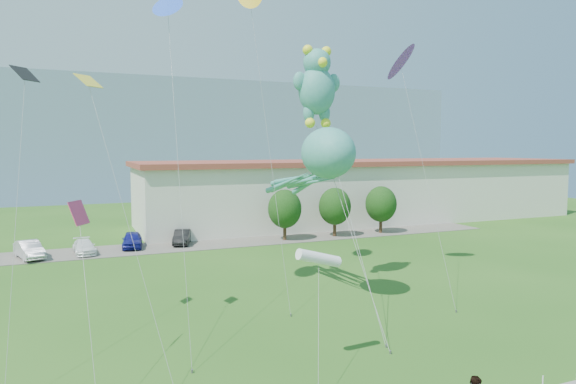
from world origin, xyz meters
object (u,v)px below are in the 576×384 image
at_px(warehouse, 366,190).
at_px(parked_car_blue, 132,240).
at_px(parked_car_black, 182,237).
at_px(teddy_bear_kite, 317,85).
at_px(parked_car_silver, 29,250).
at_px(parked_car_white, 84,247).
at_px(octopus_kite, 319,164).

bearing_deg(warehouse, parked_car_blue, -165.55).
height_order(parked_car_black, teddy_bear_kite, teddy_bear_kite).
distance_m(parked_car_blue, teddy_bear_kite, 26.54).
bearing_deg(parked_car_black, parked_car_blue, -162.64).
xyz_separation_m(parked_car_blue, teddy_bear_kite, (10.09, -20.68, 13.22)).
bearing_deg(parked_car_black, teddy_bear_kite, -58.89).
bearing_deg(parked_car_silver, warehouse, -4.06).
bearing_deg(parked_car_black, parked_car_white, -154.97).
distance_m(warehouse, parked_car_black, 27.97).
relative_size(parked_car_black, octopus_kite, 0.32).
relative_size(parked_car_white, parked_car_black, 1.00).
bearing_deg(parked_car_blue, parked_car_black, 8.03).
distance_m(parked_car_blue, octopus_kite, 26.10).
relative_size(parked_car_silver, parked_car_blue, 1.05).
relative_size(warehouse, parked_car_black, 13.95).
bearing_deg(octopus_kite, teddy_bear_kite, 67.51).
height_order(parked_car_blue, teddy_bear_kite, teddy_bear_kite).
bearing_deg(warehouse, octopus_kite, -125.64).
bearing_deg(parked_car_black, parked_car_silver, -156.09).
bearing_deg(parked_car_white, warehouse, 9.65).
distance_m(parked_car_white, teddy_bear_kite, 27.67).
bearing_deg(teddy_bear_kite, octopus_kite, -112.49).
height_order(parked_car_white, octopus_kite, octopus_kite).
xyz_separation_m(warehouse, teddy_bear_kite, (-21.39, -28.79, 9.93)).
xyz_separation_m(parked_car_black, teddy_bear_kite, (5.18, -20.70, 13.28)).
height_order(parked_car_blue, parked_car_black, parked_car_blue).
distance_m(parked_car_silver, octopus_kite, 29.17).
relative_size(octopus_kite, teddy_bear_kite, 0.83).
distance_m(parked_car_white, octopus_kite, 26.94).
xyz_separation_m(warehouse, parked_car_white, (-35.91, -9.40, -3.43)).
xyz_separation_m(parked_car_white, parked_car_blue, (4.43, 1.28, 0.14)).
bearing_deg(parked_car_silver, parked_car_black, -10.78).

